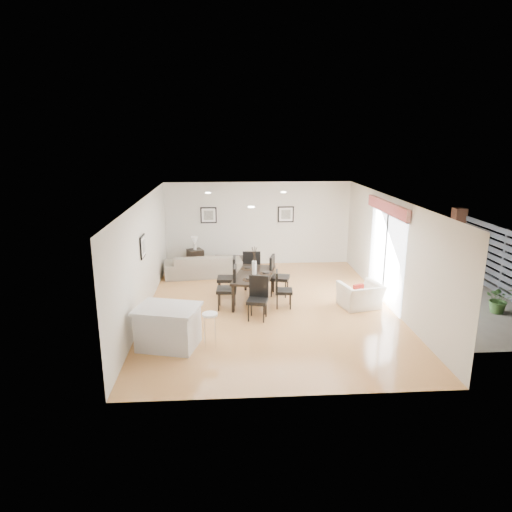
{
  "coord_description": "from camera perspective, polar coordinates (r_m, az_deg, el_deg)",
  "views": [
    {
      "loc": [
        -1.02,
        -10.58,
        4.15
      ],
      "look_at": [
        -0.31,
        0.4,
        1.22
      ],
      "focal_mm": 32.0,
      "sensor_mm": 36.0,
      "label": 1
    }
  ],
  "objects": [
    {
      "name": "ground",
      "position": [
        11.41,
        1.67,
        -6.42
      ],
      "size": [
        8.0,
        8.0,
        0.0
      ],
      "primitive_type": "plane",
      "color": "tan",
      "rests_on": "ground"
    },
    {
      "name": "kitchen_island",
      "position": [
        9.41,
        -10.92,
        -8.67
      ],
      "size": [
        1.41,
        1.21,
        0.85
      ],
      "rotation": [
        0.0,
        0.0,
        -0.26
      ],
      "color": "silver",
      "rests_on": "ground"
    },
    {
      "name": "armchair",
      "position": [
        11.59,
        12.92,
        -4.83
      ],
      "size": [
        1.12,
        1.03,
        0.62
      ],
      "primitive_type": "imported",
      "rotation": [
        0.0,
        0.0,
        3.38
      ],
      "color": "silver",
      "rests_on": "ground"
    },
    {
      "name": "wall_back",
      "position": [
        14.88,
        0.27,
        4.07
      ],
      "size": [
        6.0,
        0.04,
        2.7
      ],
      "primitive_type": "cube",
      "color": "silver",
      "rests_on": "ground"
    },
    {
      "name": "framed_print_back_right",
      "position": [
        14.89,
        3.75,
        5.22
      ],
      "size": [
        0.52,
        0.04,
        0.52
      ],
      "color": "black",
      "rests_on": "wall_back"
    },
    {
      "name": "sliding_door",
      "position": [
        11.85,
        15.99,
        2.23
      ],
      "size": [
        0.12,
        2.7,
        2.57
      ],
      "color": "white",
      "rests_on": "wall_right"
    },
    {
      "name": "cushion",
      "position": [
        11.42,
        12.67,
        -4.14
      ],
      "size": [
        0.29,
        0.18,
        0.27
      ],
      "primitive_type": "cube",
      "rotation": [
        0.0,
        0.0,
        3.53
      ],
      "color": "maroon",
      "rests_on": "armchair"
    },
    {
      "name": "ceiling",
      "position": [
        10.73,
        1.78,
        7.14
      ],
      "size": [
        6.0,
        8.0,
        0.02
      ],
      "primitive_type": "cube",
      "color": "white",
      "rests_on": "wall_back"
    },
    {
      "name": "wall_front",
      "position": [
        7.22,
        4.75,
        -7.95
      ],
      "size": [
        6.0,
        0.04,
        2.7
      ],
      "primitive_type": "cube",
      "color": "silver",
      "rests_on": "ground"
    },
    {
      "name": "dining_chair_efar",
      "position": [
        12.09,
        2.56,
        -2.17
      ],
      "size": [
        0.59,
        0.59,
        1.07
      ],
      "rotation": [
        0.0,
        0.0,
        1.29
      ],
      "color": "black",
      "rests_on": "ground"
    },
    {
      "name": "table_lamp",
      "position": [
        14.64,
        -7.65,
        1.84
      ],
      "size": [
        0.22,
        0.22,
        0.42
      ],
      "color": "white",
      "rests_on": "side_table"
    },
    {
      "name": "framed_print_left_wall",
      "position": [
        10.85,
        -13.97,
        1.15
      ],
      "size": [
        0.04,
        0.52,
        0.52
      ],
      "rotation": [
        0.0,
        0.0,
        1.57
      ],
      "color": "black",
      "rests_on": "wall_left"
    },
    {
      "name": "dining_chair_enear",
      "position": [
        11.27,
        3.1,
        -3.9
      ],
      "size": [
        0.46,
        0.46,
        0.93
      ],
      "rotation": [
        0.0,
        0.0,
        1.47
      ],
      "color": "black",
      "rests_on": "ground"
    },
    {
      "name": "framed_print_back_left",
      "position": [
        14.77,
        -5.95,
        5.1
      ],
      "size": [
        0.52,
        0.04,
        0.52
      ],
      "color": "black",
      "rests_on": "wall_back"
    },
    {
      "name": "side_table",
      "position": [
        14.78,
        -7.58,
        -0.32
      ],
      "size": [
        0.59,
        0.59,
        0.6
      ],
      "primitive_type": "cube",
      "rotation": [
        0.0,
        0.0,
        0.4
      ],
      "color": "black",
      "rests_on": "ground"
    },
    {
      "name": "courtyard_plant_a",
      "position": [
        12.4,
        28.15,
        -4.77
      ],
      "size": [
        0.8,
        0.76,
        0.7
      ],
      "primitive_type": "imported",
      "rotation": [
        0.0,
        0.0,
        -0.43
      ],
      "color": "#315424",
      "rests_on": "ground"
    },
    {
      "name": "dining_chair_head",
      "position": [
        10.58,
        0.26,
        -4.91
      ],
      "size": [
        0.55,
        0.55,
        1.0
      ],
      "rotation": [
        0.0,
        0.0,
        -0.24
      ],
      "color": "black",
      "rests_on": "ground"
    },
    {
      "name": "dining_chair_foot",
      "position": [
        12.63,
        -0.55,
        -1.4
      ],
      "size": [
        0.51,
        0.51,
        1.08
      ],
      "rotation": [
        0.0,
        0.0,
        3.08
      ],
      "color": "black",
      "rests_on": "ground"
    },
    {
      "name": "dining_chair_wfar",
      "position": [
        11.99,
        -3.28,
        -2.33
      ],
      "size": [
        0.51,
        0.51,
        1.07
      ],
      "rotation": [
        0.0,
        0.0,
        -1.63
      ],
      "color": "black",
      "rests_on": "ground"
    },
    {
      "name": "wall_left",
      "position": [
        11.12,
        -13.85,
        -0.11
      ],
      "size": [
        0.04,
        8.0,
        2.7
      ],
      "primitive_type": "cube",
      "color": "silver",
      "rests_on": "ground"
    },
    {
      "name": "dining_chair_wnear",
      "position": [
        11.15,
        -3.23,
        -3.67
      ],
      "size": [
        0.51,
        0.51,
        1.07
      ],
      "rotation": [
        0.0,
        0.0,
        -1.64
      ],
      "color": "black",
      "rests_on": "ground"
    },
    {
      "name": "bar_stool",
      "position": [
        9.27,
        -5.78,
        -7.71
      ],
      "size": [
        0.32,
        0.32,
        0.69
      ],
      "color": "white",
      "rests_on": "ground"
    },
    {
      "name": "vase",
      "position": [
        11.47,
        -0.22,
        -0.75
      ],
      "size": [
        0.78,
        1.28,
        0.72
      ],
      "color": "white",
      "rests_on": "dining_table"
    },
    {
      "name": "courtyard",
      "position": [
        13.9,
        27.54,
        -0.23
      ],
      "size": [
        6.0,
        6.0,
        2.0
      ],
      "color": "gray",
      "rests_on": "ground"
    },
    {
      "name": "dining_table",
      "position": [
        11.58,
        -0.22,
        -2.62
      ],
      "size": [
        1.26,
        1.92,
        0.73
      ],
      "rotation": [
        0.0,
        0.0,
        -0.23
      ],
      "color": "black",
      "rests_on": "ground"
    },
    {
      "name": "wall_right",
      "position": [
        11.66,
        16.57,
        0.39
      ],
      "size": [
        0.04,
        8.0,
        2.7
      ],
      "primitive_type": "cube",
      "color": "silver",
      "rests_on": "ground"
    },
    {
      "name": "sofa",
      "position": [
        13.88,
        -6.58,
        -1.13
      ],
      "size": [
        2.4,
        1.17,
        0.67
      ],
      "primitive_type": "imported",
      "rotation": [
        0.0,
        0.0,
        3.26
      ],
      "color": "gray",
      "rests_on": "ground"
    },
    {
      "name": "courtyard_plant_b",
      "position": [
        14.55,
        24.52,
        -1.72
      ],
      "size": [
        0.41,
        0.41,
        0.64
      ],
      "primitive_type": "imported",
      "rotation": [
        0.0,
        0.0,
        -0.15
      ],
      "color": "#315424",
      "rests_on": "ground"
    },
    {
      "name": "coffee_table",
      "position": [
        14.55,
        -3.34,
        -0.9
      ],
      "size": [
        0.99,
        0.64,
        0.38
      ],
      "primitive_type": "cube",
      "rotation": [
        0.0,
        0.0,
        -0.07
      ],
      "color": "black",
      "rests_on": "ground"
    }
  ]
}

